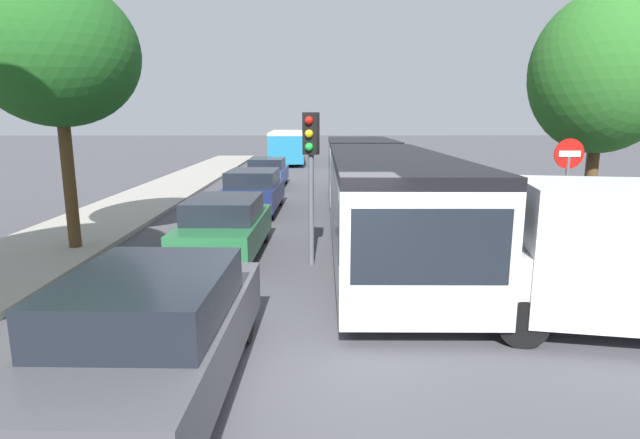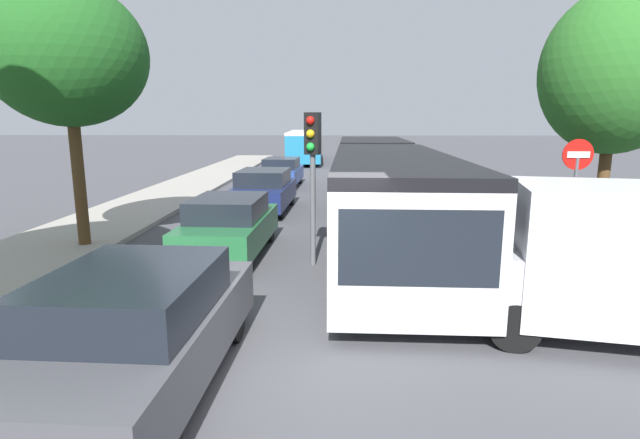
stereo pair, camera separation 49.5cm
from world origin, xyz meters
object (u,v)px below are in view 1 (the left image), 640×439
Objects in this scene: tree_right_near at (602,74)px; queued_car_graphite at (153,333)px; tree_left_mid at (57,54)px; articulated_bus at (373,181)px; queued_car_navy at (254,191)px; queued_car_blue at (268,172)px; no_entry_sign at (567,179)px; direction_sign_post at (589,146)px; traffic_light at (311,155)px; queued_car_green at (225,226)px; city_bus_rear at (287,144)px.

queued_car_graphite is at bearing -141.60° from tree_right_near.
articulated_bus is at bearing 19.73° from tree_left_mid.
queued_car_blue is (-0.09, 6.68, -0.04)m from queued_car_navy.
tree_left_mid reaches higher than articulated_bus.
no_entry_sign is 12.23m from tree_left_mid.
queued_car_blue is 14.70m from direction_sign_post.
no_entry_sign is at bearing -2.86° from tree_left_mid.
direction_sign_post reaches higher than traffic_light.
articulated_bus is at bearing -19.39° from queued_car_graphite.
traffic_light is 7.93m from direction_sign_post.
tree_left_mid reaches higher than direction_sign_post.
queued_car_green is 8.15m from no_entry_sign.
direction_sign_post is 0.57× the size of tree_right_near.
direction_sign_post is 1.99m from tree_right_near.
articulated_bus is 4.51m from traffic_light.
no_entry_sign is at bearing 112.51° from traffic_light.
city_bus_rear is at bearing 1.30° from queued_car_blue.
queued_car_graphite is (0.14, -33.77, -0.58)m from city_bus_rear.
queued_car_blue is 0.65× the size of tree_right_near.
tree_left_mid is (-13.40, -1.33, 2.18)m from direction_sign_post.
queued_car_navy is (-3.92, 2.78, -0.68)m from articulated_bus.
traffic_light is at bearing -84.11° from no_entry_sign.
queued_car_green is 0.95× the size of queued_car_navy.
articulated_bus is at bearing -154.99° from queued_car_blue.
city_bus_rear is 3.92× the size of no_entry_sign.
no_entry_sign is (4.15, -3.36, 0.44)m from articulated_bus.
queued_car_green is at bearing -5.33° from tree_left_mid.
queued_car_green is 10.02m from tree_right_near.
queued_car_navy is 0.68× the size of tree_left_mid.
tree_left_mid reaches higher than queued_car_graphite.
no_entry_sign is (5.99, 0.62, -0.62)m from traffic_light.
direction_sign_post is (9.69, -10.90, 1.84)m from queued_car_blue.
tree_left_mid reaches higher than queued_car_navy.
city_bus_rear reaches higher than queued_car_green.
articulated_bus is 6.51m from tree_right_near.
tree_left_mid is at bearing -69.03° from articulated_bus.
queued_car_blue is (-0.19, -14.92, -0.65)m from city_bus_rear.
queued_car_graphite reaches higher than queued_car_green.
queued_car_graphite is 6.28m from queued_car_green.
queued_car_blue is 15.42m from tree_right_near.
no_entry_sign is (7.83, 6.03, 1.09)m from queued_car_graphite.
traffic_light is (1.98, -28.35, 1.13)m from city_bus_rear.
no_entry_sign is at bearing -145.49° from queued_car_blue.
tree_right_near is (1.22, 1.15, 2.49)m from no_entry_sign.
queued_car_blue is at bearing 73.11° from tree_left_mid.
articulated_bus reaches higher than queued_car_green.
direction_sign_post reaches higher than queued_car_green.
articulated_bus is 4.03× the size of queued_car_green.
queued_car_navy is 7.81m from tree_left_mid.
tree_left_mid is at bearing -177.59° from tree_right_near.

